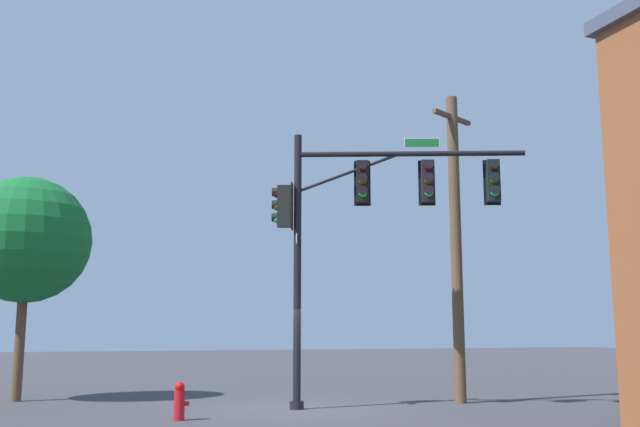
% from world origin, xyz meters
% --- Properties ---
extents(ground_plane, '(120.00, 120.00, 0.00)m').
position_xyz_m(ground_plane, '(0.00, 0.00, 0.00)').
color(ground_plane, '#3E3C41').
extents(signal_pole_assembly, '(6.25, 2.78, 7.12)m').
position_xyz_m(signal_pole_assembly, '(1.74, -0.73, 5.19)').
color(signal_pole_assembly, black).
rests_on(signal_pole_assembly, ground_plane).
extents(utility_pole, '(1.67, 0.89, 8.71)m').
position_xyz_m(utility_pole, '(4.72, -0.06, 4.46)').
color(utility_pole, brown).
rests_on(utility_pole, ground_plane).
extents(fire_hydrant, '(0.33, 0.24, 0.83)m').
position_xyz_m(fire_hydrant, '(-3.17, -1.31, 0.41)').
color(fire_hydrant, red).
rests_on(fire_hydrant, ground_plane).
extents(tree_mid, '(3.67, 3.67, 6.41)m').
position_xyz_m(tree_mid, '(-6.72, 4.73, 4.56)').
color(tree_mid, brown).
rests_on(tree_mid, ground_plane).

